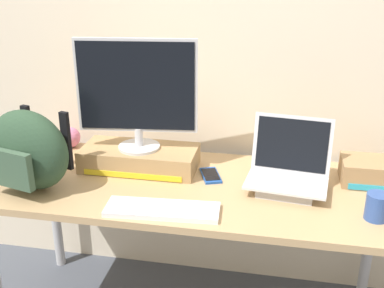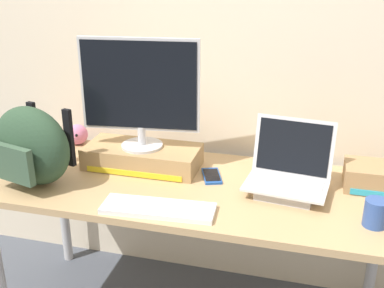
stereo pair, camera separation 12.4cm
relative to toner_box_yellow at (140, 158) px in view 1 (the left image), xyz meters
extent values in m
cube|color=beige|center=(0.26, 0.34, 0.53)|extent=(7.00, 0.10, 2.60)
cube|color=tan|center=(0.26, -0.11, -0.06)|extent=(1.73, 0.69, 0.03)
cylinder|color=#B2B2B7|center=(-0.54, 0.18, -0.42)|extent=(0.05, 0.05, 0.69)
cylinder|color=#B2B2B7|center=(1.06, 0.18, -0.42)|extent=(0.05, 0.05, 0.69)
cube|color=#A88456|center=(0.00, 0.00, 0.00)|extent=(0.51, 0.23, 0.10)
cube|color=yellow|center=(0.00, -0.12, -0.03)|extent=(0.43, 0.00, 0.02)
cylinder|color=silver|center=(0.00, 0.00, 0.05)|extent=(0.18, 0.18, 0.01)
cylinder|color=silver|center=(0.00, 0.00, 0.10)|extent=(0.04, 0.04, 0.08)
cube|color=silver|center=(0.00, 0.00, 0.33)|extent=(0.52, 0.08, 0.40)
cube|color=black|center=(0.00, -0.01, 0.33)|extent=(0.49, 0.06, 0.38)
cube|color=#ADADB2|center=(0.65, -0.10, -0.03)|extent=(0.24, 0.22, 0.04)
cube|color=silver|center=(0.65, -0.10, 0.00)|extent=(0.35, 0.28, 0.01)
cube|color=#B7B7BC|center=(0.65, -0.08, 0.00)|extent=(0.30, 0.16, 0.00)
cube|color=silver|center=(0.66, -0.01, 0.12)|extent=(0.33, 0.09, 0.24)
cube|color=black|center=(0.66, -0.01, 0.12)|extent=(0.29, 0.08, 0.21)
cube|color=white|center=(0.20, -0.36, -0.04)|extent=(0.44, 0.17, 0.02)
cube|color=silver|center=(0.20, -0.36, -0.03)|extent=(0.41, 0.14, 0.00)
ellipsoid|color=#28422D|center=(-0.38, -0.27, 0.12)|extent=(0.41, 0.28, 0.33)
cube|color=#38513D|center=(-0.41, -0.38, 0.08)|extent=(0.22, 0.08, 0.15)
cube|color=black|center=(-0.45, -0.13, 0.13)|extent=(0.04, 0.03, 0.25)
cube|color=black|center=(-0.25, -0.19, 0.13)|extent=(0.04, 0.03, 0.25)
cylinder|color=#2D4C93|center=(0.97, -0.26, 0.00)|extent=(0.08, 0.08, 0.10)
cube|color=#19479E|center=(0.33, -0.03, -0.04)|extent=(0.12, 0.17, 0.01)
cube|color=black|center=(0.33, -0.03, -0.04)|extent=(0.10, 0.13, 0.00)
sphere|color=#CC7099|center=(-0.41, 0.17, 0.00)|extent=(0.10, 0.10, 0.10)
sphere|color=black|center=(-0.43, 0.13, 0.02)|extent=(0.01, 0.01, 0.01)
sphere|color=black|center=(-0.39, 0.13, 0.02)|extent=(0.01, 0.01, 0.01)
cube|color=#9E7A51|center=(1.03, 0.04, 0.00)|extent=(0.32, 0.18, 0.10)
cube|color=#2899BC|center=(1.03, -0.05, -0.03)|extent=(0.27, 0.00, 0.02)
camera|label=1|loc=(0.60, -1.88, 0.86)|focal=44.65mm
camera|label=2|loc=(0.72, -1.85, 0.86)|focal=44.65mm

